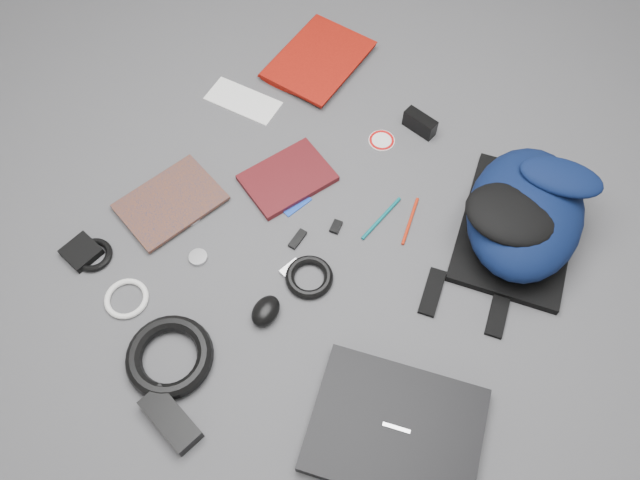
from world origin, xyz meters
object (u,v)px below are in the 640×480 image
Objects in this scene: comic_book at (151,181)px; compact_camera at (420,123)px; backpack at (525,213)px; dvd_case at (288,178)px; power_brick at (171,419)px; mouse at (266,311)px; pouch at (81,252)px; textbook_red at (287,45)px; laptop at (395,430)px.

compact_camera is at bearing 63.23° from comic_book.
backpack is 4.50× the size of compact_camera.
power_brick reaches higher than dvd_case.
compact_camera reaches higher than mouse.
pouch is (-0.43, -0.80, -0.02)m from compact_camera.
backpack is 0.84m from textbook_red.
comic_book is at bearing 160.06° from mouse.
laptop is at bearing -43.56° from textbook_red.
laptop is 3.77× the size of compact_camera.
comic_book is (-0.84, 0.14, -0.01)m from laptop.
mouse is (0.46, -0.10, 0.01)m from comic_book.
laptop is 1.59× the size of dvd_case.
laptop is at bearing 2.39° from comic_book.
comic_book is 0.71m from compact_camera.
pouch reaches higher than dvd_case.
laptop is 2.43× the size of power_brick.
comic_book is 0.47m from mouse.
backpack is 0.58m from laptop.
laptop reaches higher than comic_book.
power_brick is at bearing -67.61° from textbook_red.
laptop is 4.49× the size of pouch.
dvd_case is 0.37m from mouse.
textbook_red reaches higher than dvd_case.
compact_camera is 0.96m from power_brick.
power_brick reaches higher than pouch.
laptop is at bearing -56.17° from compact_camera.
compact_camera is (-0.39, 0.70, 0.01)m from laptop.
power_brick is at bearing -165.62° from laptop.
mouse is at bearing 153.67° from laptop.
backpack is at bearing 40.69° from pouch.
comic_book reaches higher than dvd_case.
laptop is 0.80m from compact_camera.
pouch is at bearing 167.01° from laptop.
laptop is 1.12m from textbook_red.
dvd_case is at bearing 50.64° from comic_book.
dvd_case is 2.71× the size of mouse.
power_brick reaches higher than comic_book.
dvd_case is (-0.53, -0.22, -0.08)m from backpack.
pouch reaches higher than comic_book.
compact_camera is (-0.36, 0.12, -0.06)m from backpack.
mouse is (-0.38, 0.04, 0.00)m from laptop.
comic_book is at bearing 147.37° from power_brick.
textbook_red is 2.06× the size of power_brick.
pouch is (0.03, -0.82, -0.01)m from textbook_red.
compact_camera reaches higher than power_brick.
textbook_red is at bearing 146.94° from dvd_case.
power_brick is 1.85× the size of pouch.
dvd_case is (0.29, -0.36, -0.01)m from textbook_red.
compact_camera is 0.91m from pouch.
compact_camera is at bearing 99.45° from power_brick.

